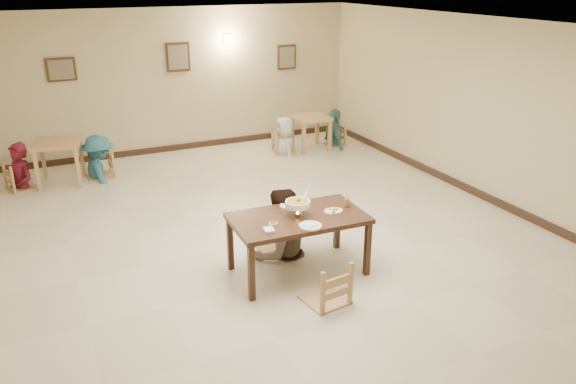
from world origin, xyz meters
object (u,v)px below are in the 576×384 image
curry_warmer (298,204)px  bg_table_right (311,123)px  bg_table_left (58,149)px  main_diner (280,190)px  bg_chair_rr (334,126)px  chair_far (274,221)px  bg_chair_rl (284,129)px  bg_chair_ll (18,164)px  main_table (298,222)px  bg_diner_d (335,109)px  bg_diner_c (284,117)px  bg_diner_a (15,143)px  bg_diner_b (96,136)px  drink_glass (347,202)px  bg_chair_lr (98,151)px  chair_near (326,263)px

curry_warmer → bg_table_right: curry_warmer is taller
bg_table_left → main_diner: bearing=-59.4°
curry_warmer → bg_chair_rr: 5.86m
chair_far → bg_chair_rl: 4.58m
bg_table_left → bg_chair_ll: bearing=178.1°
main_diner → bg_chair_ll: main_diner is taller
main_table → bg_chair_ll: bearing=125.5°
bg_chair_rr → bg_table_right: bearing=-84.5°
main_table → bg_chair_rl: bg_chair_rl is taller
chair_far → bg_diner_d: bearing=45.7°
main_diner → bg_diner_c: bearing=-124.5°
bg_diner_c → bg_diner_a: bearing=-86.6°
bg_chair_rr → bg_diner_d: size_ratio=0.53×
chair_far → bg_table_left: chair_far is taller
bg_diner_b → bg_diner_d: bg_diner_d is taller
bg_chair_rr → bg_diner_c: bg_diner_c is taller
bg_diner_a → bg_diner_d: 6.45m
chair_far → drink_glass: size_ratio=6.35×
bg_chair_lr → bg_diner_d: (5.09, -0.01, 0.32)m
bg_diner_b → drink_glass: bearing=-163.9°
bg_chair_rl → bg_diner_d: (1.25, 0.04, 0.31)m
bg_diner_a → bg_diner_c: size_ratio=1.08×
bg_diner_c → bg_chair_rr: bearing=95.9°
main_diner → bg_diner_d: bearing=-136.5°
main_diner → main_table: bearing=79.8°
bg_diner_c → bg_diner_d: bearing=95.9°
curry_warmer → bg_diner_a: size_ratio=0.21×
chair_near → main_diner: (0.03, 1.35, 0.43)m
bg_chair_ll → bg_diner_c: (5.20, -0.04, 0.31)m
chair_far → bg_table_right: chair_far is taller
bg_diner_a → bg_diner_c: 5.20m
main_diner → bg_table_left: 4.92m
bg_chair_lr → bg_diner_a: (-1.36, -0.01, 0.34)m
drink_glass → bg_diner_a: size_ratio=0.08×
bg_chair_lr → bg_chair_rl: bearing=86.3°
bg_table_left → bg_diner_b: 0.70m
bg_table_right → bg_chair_rr: bg_chair_rr is taller
chair_near → bg_diner_a: size_ratio=0.60×
main_diner → bg_table_left: size_ratio=1.98×
chair_far → bg_diner_b: (-1.78, 4.14, 0.39)m
bg_chair_rr → bg_diner_a: (-6.45, -0.00, 0.41)m
chair_near → bg_table_left: size_ratio=1.08×
bg_diner_c → bg_table_right: bearing=92.3°
chair_near → bg_chair_rl: size_ratio=0.99×
bg_table_left → bg_diner_d: 5.77m
bg_chair_lr → bg_diner_d: bg_diner_d is taller
curry_warmer → bg_table_right: bearing=60.8°
chair_near → bg_diner_c: 5.93m
bg_diner_b → bg_chair_rl: bearing=-102.1°
drink_glass → bg_chair_ll: size_ratio=0.15×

